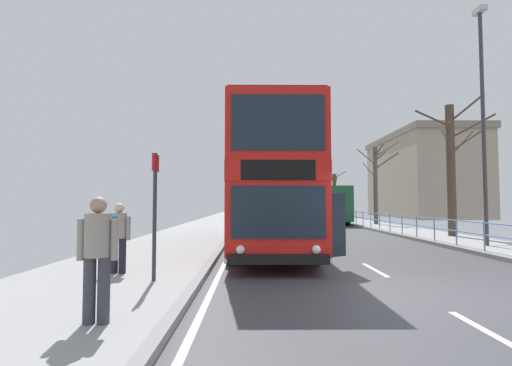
% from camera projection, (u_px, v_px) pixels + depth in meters
% --- Properties ---
extents(ground, '(15.80, 140.00, 0.20)m').
position_uv_depth(ground, '(381.00, 292.00, 7.21)').
color(ground, '#404045').
extents(double_decker_bus_main, '(3.18, 11.38, 4.51)m').
position_uv_depth(double_decker_bus_main, '(268.00, 186.00, 14.30)').
color(double_decker_bus_main, red).
rests_on(double_decker_bus_main, ground).
extents(background_bus_far_lane, '(2.83, 9.88, 2.99)m').
position_uv_depth(background_bus_far_lane, '(323.00, 204.00, 32.62)').
color(background_bus_far_lane, '#19512D').
rests_on(background_bus_far_lane, ground).
extents(pedestrian_railing_far_kerb, '(0.05, 29.28, 0.97)m').
position_uv_depth(pedestrian_railing_far_kerb, '(409.00, 222.00, 18.49)').
color(pedestrian_railing_far_kerb, '#598CC6').
rests_on(pedestrian_railing_far_kerb, ground).
extents(pedestrian_with_backpack, '(0.54, 0.53, 1.67)m').
position_uv_depth(pedestrian_with_backpack, '(99.00, 249.00, 5.08)').
color(pedestrian_with_backpack, '#383842').
rests_on(pedestrian_with_backpack, ground).
extents(pedestrian_companion, '(0.55, 0.37, 1.57)m').
position_uv_depth(pedestrian_companion, '(119.00, 234.00, 8.61)').
color(pedestrian_companion, black).
rests_on(pedestrian_companion, ground).
extents(bus_stop_sign_near, '(0.08, 0.44, 2.61)m').
position_uv_depth(bus_stop_sign_near, '(155.00, 202.00, 7.85)').
color(bus_stop_sign_near, '#2D2D33').
rests_on(bus_stop_sign_near, ground).
extents(street_lamp_far_side, '(0.28, 0.60, 9.05)m').
position_uv_depth(street_lamp_far_side, '(483.00, 108.00, 14.39)').
color(street_lamp_far_side, '#38383D').
rests_on(street_lamp_far_side, ground).
extents(bare_tree_far_00, '(1.49, 2.50, 5.17)m').
position_uv_depth(bare_tree_far_00, '(334.00, 194.00, 42.75)').
color(bare_tree_far_00, '#4C3D2D').
rests_on(bare_tree_far_00, ground).
extents(bare_tree_far_01, '(3.32, 2.39, 6.56)m').
position_uv_depth(bare_tree_far_01, '(451.00, 166.00, 18.40)').
color(bare_tree_far_01, '#4C3D2D').
rests_on(bare_tree_far_01, ground).
extents(bare_tree_far_02, '(3.38, 2.57, 6.15)m').
position_uv_depth(bare_tree_far_02, '(376.00, 181.00, 28.65)').
color(bare_tree_far_02, brown).
rests_on(bare_tree_far_02, ground).
extents(background_building_00, '(8.46, 17.08, 9.90)m').
position_uv_depth(background_building_00, '(422.00, 176.00, 46.02)').
color(background_building_00, gray).
rests_on(background_building_00, ground).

